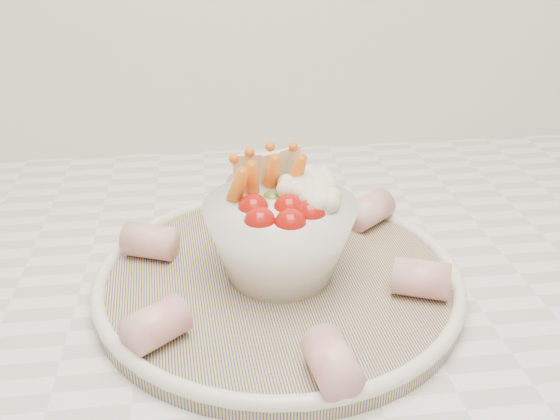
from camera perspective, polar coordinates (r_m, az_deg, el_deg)
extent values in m
cube|color=white|center=(0.60, 4.54, -6.75)|extent=(2.04, 0.62, 0.04)
cylinder|color=navy|center=(0.55, -0.12, -6.53)|extent=(0.34, 0.34, 0.01)
torus|color=silver|center=(0.55, -0.12, -5.88)|extent=(0.32, 0.32, 0.01)
sphere|color=#A6100A|center=(0.49, -1.86, -1.16)|extent=(0.03, 0.03, 0.03)
sphere|color=#A6100A|center=(0.49, 0.95, -1.36)|extent=(0.03, 0.03, 0.03)
sphere|color=#A6100A|center=(0.50, 2.81, -0.45)|extent=(0.03, 0.03, 0.03)
sphere|color=#A6100A|center=(0.51, -2.45, 0.08)|extent=(0.03, 0.03, 0.03)
sphere|color=#A6100A|center=(0.51, 0.84, 0.12)|extent=(0.03, 0.03, 0.03)
sphere|color=#496A23|center=(0.53, -0.68, 0.80)|extent=(0.02, 0.02, 0.02)
cone|color=orange|center=(0.53, -2.62, 2.20)|extent=(0.02, 0.04, 0.06)
cone|color=orange|center=(0.54, -0.74, 2.78)|extent=(0.02, 0.04, 0.06)
cone|color=orange|center=(0.54, 1.40, 2.75)|extent=(0.03, 0.04, 0.06)
cone|color=orange|center=(0.52, -4.05, 1.50)|extent=(0.03, 0.04, 0.06)
sphere|color=silver|center=(0.53, 3.37, 1.31)|extent=(0.03, 0.03, 0.03)
sphere|color=silver|center=(0.51, 3.75, 0.20)|extent=(0.03, 0.03, 0.03)
sphere|color=silver|center=(0.55, 3.23, 2.20)|extent=(0.03, 0.03, 0.03)
sphere|color=silver|center=(0.53, 1.47, 1.36)|extent=(0.03, 0.03, 0.03)
cube|color=beige|center=(0.55, -2.19, 3.19)|extent=(0.04, 0.01, 0.04)
cube|color=beige|center=(0.55, -0.10, 3.51)|extent=(0.04, 0.03, 0.04)
cylinder|color=#C2595D|center=(0.53, 12.77, -6.14)|extent=(0.05, 0.05, 0.03)
cylinder|color=#C2595D|center=(0.62, 8.18, -0.01)|extent=(0.06, 0.05, 0.03)
cylinder|color=#C2595D|center=(0.65, -3.28, 1.59)|extent=(0.04, 0.05, 0.03)
cylinder|color=#C2595D|center=(0.58, -11.81, -2.81)|extent=(0.05, 0.05, 0.03)
cylinder|color=#C2595D|center=(0.47, -11.31, -10.30)|extent=(0.06, 0.05, 0.03)
cylinder|color=#C2595D|center=(0.43, 4.77, -13.68)|extent=(0.04, 0.05, 0.03)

